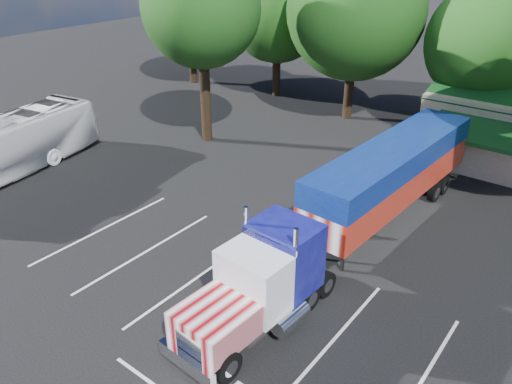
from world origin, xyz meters
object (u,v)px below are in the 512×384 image
Objects in this scene: bicycle at (321,216)px; tour_bus at (0,148)px; woman at (307,214)px; semi_truck at (364,195)px.

tour_bus is (-17.80, -6.74, 1.36)m from bicycle.
tour_bus is at bearing 85.10° from woman.
woman is at bearing 8.31° from tour_bus.
bicycle is at bearing 178.98° from semi_truck.
semi_truck reaches higher than woman.
woman is 18.53m from tour_bus.
tour_bus is (-20.05, -6.58, -0.62)m from semi_truck.
semi_truck reaches higher than bicycle.
woman is 0.14× the size of tour_bus.
woman reaches higher than bicycle.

